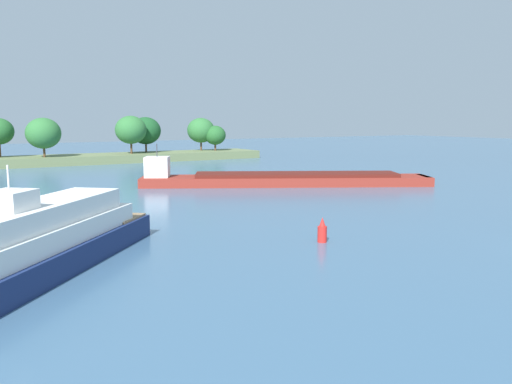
% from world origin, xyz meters
% --- Properties ---
extents(treeline_island, '(99.12, 12.29, 9.91)m').
position_xyz_m(treeline_island, '(-14.67, 94.80, 3.50)').
color(treeline_island, '#66754C').
rests_on(treeline_island, ground).
extents(white_riverboat, '(18.32, 19.51, 6.71)m').
position_xyz_m(white_riverboat, '(-31.46, 14.57, 1.83)').
color(white_riverboat, navy).
rests_on(white_riverboat, ground).
extents(cargo_barge, '(38.04, 24.62, 5.84)m').
position_xyz_m(cargo_barge, '(4.55, 42.40, 0.92)').
color(cargo_barge, maroon).
rests_on(cargo_barge, ground).
extents(channel_buoy_red, '(0.70, 0.70, 1.90)m').
position_xyz_m(channel_buoy_red, '(-12.14, 11.89, 0.81)').
color(channel_buoy_red, red).
rests_on(channel_buoy_red, ground).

